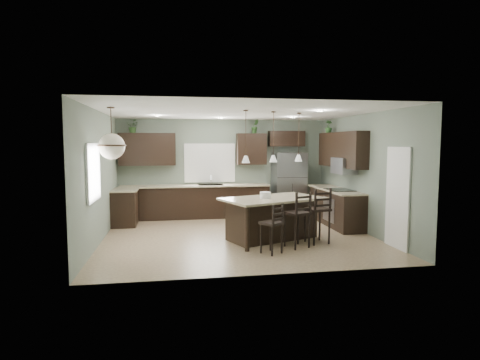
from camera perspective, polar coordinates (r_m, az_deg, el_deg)
name	(u,v)px	position (r m, az deg, el deg)	size (l,w,h in m)	color
ground	(239,236)	(9.23, -0.20, -7.98)	(6.00, 6.00, 0.00)	#9E8466
pantry_door	(398,198)	(8.62, 21.50, -2.39)	(0.04, 0.82, 2.04)	white
window_back	(210,163)	(11.67, -4.32, 2.45)	(1.35, 0.02, 1.00)	white
window_left	(93,172)	(8.23, -20.21, 1.02)	(0.02, 1.10, 1.00)	white
left_return_cabs	(125,208)	(10.77, -16.08, -3.85)	(0.60, 0.90, 0.90)	black
left_return_countertop	(125,190)	(10.71, -16.03, -1.36)	(0.66, 0.96, 0.04)	#B9B28C
back_lower_cabs	(195,202)	(11.46, -6.40, -3.15)	(4.20, 0.60, 0.90)	black
back_countertop	(195,186)	(11.38, -6.42, -0.82)	(4.20, 0.66, 0.04)	#B9B28C
sink_inset	(211,185)	(11.41, -4.16, -0.71)	(0.70, 0.45, 0.01)	gray
faucet	(211,180)	(11.37, -4.15, 0.00)	(0.02, 0.02, 0.28)	silver
back_upper_left	(147,149)	(11.47, -13.03, 4.28)	(1.55, 0.34, 0.90)	black
back_upper_right	(251,149)	(11.67, 1.63, 4.43)	(0.85, 0.34, 0.90)	black
fridge_header	(286,139)	(11.92, 6.62, 5.85)	(1.05, 0.34, 0.45)	black
right_lower_cabs	(336,208)	(10.72, 13.44, -3.83)	(0.60, 2.35, 0.90)	black
right_countertop	(335,190)	(10.65, 13.39, -1.34)	(0.66, 2.35, 0.04)	#B9B28C
cooktop	(340,190)	(10.40, 13.98, -1.37)	(0.58, 0.75, 0.02)	black
wall_oven_front	(328,210)	(10.35, 12.47, -4.13)	(0.01, 0.72, 0.60)	gray
right_upper_cabs	(342,150)	(10.65, 14.25, 4.20)	(0.34, 2.35, 0.90)	black
microwave	(344,166)	(10.39, 14.56, 1.97)	(0.40, 0.75, 0.40)	gray
refrigerator	(289,184)	(11.81, 6.94, -0.58)	(0.90, 0.74, 1.85)	#98979F
kitchen_island	(273,219)	(8.86, 4.69, -5.51)	(2.15, 1.22, 0.92)	black
serving_dish	(265,195)	(8.66, 3.64, -2.18)	(0.24, 0.24, 0.14)	silver
bar_stool_left	(271,229)	(7.72, 4.49, -6.90)	(0.36, 0.36, 0.97)	black
bar_stool_center	(297,219)	(8.22, 8.11, -5.55)	(0.43, 0.43, 1.16)	black
bar_stool_right	(317,215)	(8.63, 10.93, -4.96)	(0.44, 0.44, 1.19)	black
pendant_left	(246,137)	(8.31, 0.83, 6.20)	(0.17, 0.17, 1.10)	white
pendant_center	(273,137)	(8.70, 4.77, 6.14)	(0.17, 0.17, 1.10)	white
pendant_right	(299,137)	(9.13, 8.36, 6.05)	(0.17, 0.17, 1.10)	silver
chandelier	(111,133)	(8.04, -17.82, 6.36)	(0.53, 0.53, 1.00)	beige
plant_back_left	(133,126)	(11.48, -14.97, 7.40)	(0.33, 0.29, 0.37)	#2A481F
plant_back_right	(255,126)	(11.67, 2.16, 7.65)	(0.23, 0.18, 0.41)	#305A27
plant_right_wall	(329,127)	(11.41, 12.49, 7.43)	(0.19, 0.19, 0.35)	#2D5927
room_shell	(239,162)	(9.00, -0.21, 2.61)	(6.00, 6.00, 6.00)	slate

